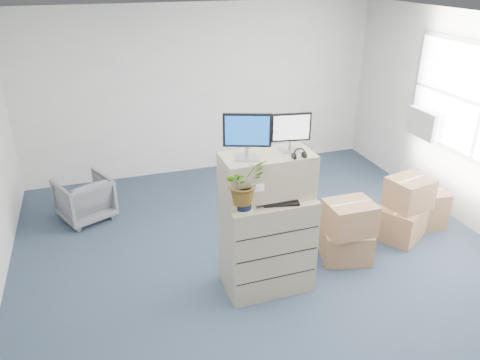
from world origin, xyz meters
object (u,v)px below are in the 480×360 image
Objects in this scene: monitor_left at (247,134)px; monitor_right at (291,130)px; office_chair at (84,197)px; potted_plant at (243,187)px; filing_cabinet_lower at (267,243)px; keyboard at (273,201)px; water_bottle at (273,183)px.

monitor_right is (0.49, 0.06, -0.03)m from monitor_left.
potted_plant is at bearing 99.72° from office_chair.
monitor_right reaches higher than filing_cabinet_lower.
monitor_right is at bearing 20.68° from potted_plant.
monitor_left reaches higher than potted_plant.
filing_cabinet_lower is 0.58m from keyboard.
keyboard is 1.91× the size of water_bottle.
filing_cabinet_lower is at bearing 106.75° from office_chair.
filing_cabinet_lower is 1.61× the size of office_chair.
potted_plant is (-0.33, -0.15, 0.81)m from filing_cabinet_lower.
monitor_right is at bearing 111.18° from office_chair.
keyboard is 0.42m from potted_plant.
water_bottle is at bearing -172.45° from monitor_right.
monitor_left is at bearing 166.26° from keyboard.
keyboard is at bearing 7.65° from potted_plant.
water_bottle is 0.48m from potted_plant.
monitor_left is 0.52m from potted_plant.
office_chair is at bearing 146.62° from monitor_left.
filing_cabinet_lower is 2.94m from office_chair.
keyboard is at bearing -135.24° from monitor_right.
office_chair is (-1.92, 2.33, -0.78)m from keyboard.
filing_cabinet_lower is at bearing -156.00° from monitor_right.
monitor_left is 1.14× the size of monitor_right.
keyboard is at bearing -111.41° from water_bottle.
keyboard is 3.12m from office_chair.
filing_cabinet_lower is at bearing 24.71° from potted_plant.
keyboard is 0.23m from water_bottle.
filing_cabinet_lower is 1.28m from monitor_right.
water_bottle is 3.07m from office_chair.
monitor_left is at bearing -164.49° from monitor_right.
potted_plant is at bearing -100.10° from monitor_left.
potted_plant reaches higher than keyboard.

